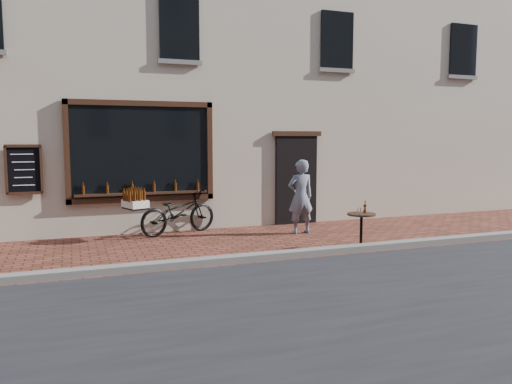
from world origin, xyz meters
name	(u,v)px	position (x,y,z in m)	size (l,w,h in m)	color
ground	(281,261)	(0.00, 0.00, 0.00)	(90.00, 90.00, 0.00)	#502719
kerb	(276,255)	(0.00, 0.20, 0.06)	(90.00, 0.25, 0.12)	slate
shop_building	(192,38)	(0.00, 6.50, 5.00)	(28.00, 6.20, 10.00)	beige
cargo_bicycle	(177,212)	(-1.20, 3.11, 0.51)	(2.25, 1.30, 1.06)	black
bistro_table	(361,224)	(1.86, 0.36, 0.50)	(0.54, 0.54, 0.94)	black
pedestrian	(300,197)	(1.44, 2.23, 0.84)	(0.61, 0.40, 1.67)	slate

